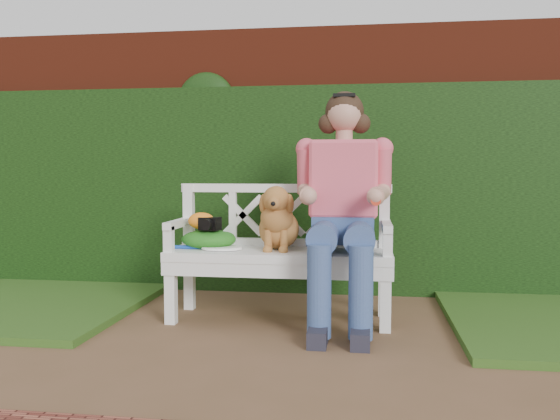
# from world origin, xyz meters

# --- Properties ---
(ground) EXTENTS (60.00, 60.00, 0.00)m
(ground) POSITION_xyz_m (0.00, 0.00, 0.00)
(ground) COLOR brown
(brick_wall) EXTENTS (10.00, 0.30, 2.20)m
(brick_wall) POSITION_xyz_m (0.00, 1.90, 1.10)
(brick_wall) COLOR #5E1E0E
(brick_wall) RESTS_ON ground
(ivy_hedge) EXTENTS (10.00, 0.18, 1.70)m
(ivy_hedge) POSITION_xyz_m (0.00, 1.68, 0.85)
(ivy_hedge) COLOR #1E4712
(ivy_hedge) RESTS_ON ground
(garden_bench) EXTENTS (1.64, 0.80, 0.48)m
(garden_bench) POSITION_xyz_m (-0.03, 0.73, 0.24)
(garden_bench) COLOR white
(garden_bench) RESTS_ON ground
(seated_woman) EXTENTS (0.91, 1.05, 1.58)m
(seated_woman) POSITION_xyz_m (0.40, 0.71, 0.79)
(seated_woman) COLOR #FF3C63
(seated_woman) RESTS_ON ground
(dog) EXTENTS (0.42, 0.48, 0.44)m
(dog) POSITION_xyz_m (-0.04, 0.74, 0.70)
(dog) COLOR #925D3E
(dog) RESTS_ON garden_bench
(tennis_racket) EXTENTS (0.58, 0.42, 0.03)m
(tennis_racket) POSITION_xyz_m (-0.44, 0.68, 0.49)
(tennis_racket) COLOR white
(tennis_racket) RESTS_ON garden_bench
(green_bag) EXTENTS (0.47, 0.42, 0.13)m
(green_bag) POSITION_xyz_m (-0.53, 0.74, 0.54)
(green_bag) COLOR #1F7927
(green_bag) RESTS_ON garden_bench
(camera_item) EXTENTS (0.15, 0.12, 0.09)m
(camera_item) POSITION_xyz_m (-0.51, 0.71, 0.65)
(camera_item) COLOR black
(camera_item) RESTS_ON green_bag
(baseball_glove) EXTENTS (0.20, 0.16, 0.12)m
(baseball_glove) POSITION_xyz_m (-0.58, 0.74, 0.67)
(baseball_glove) COLOR orange
(baseball_glove) RESTS_ON green_bag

